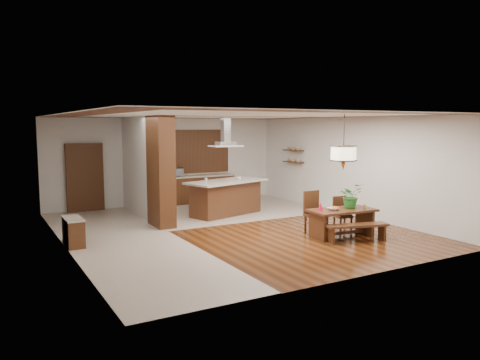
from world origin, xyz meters
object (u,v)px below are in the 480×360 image
pendant_lantern (344,143)px  fruit_bowl (333,209)px  hallway_console (73,232)px  dining_chair_left (316,213)px  foliage_plant (351,196)px  microwave (176,172)px  dining_table (342,216)px  dining_chair_right (343,214)px  dining_bench (357,233)px  range_hood (226,132)px  island_cup (239,178)px  kitchen_island (226,197)px

pendant_lantern → fruit_bowl: size_ratio=5.02×
hallway_console → pendant_lantern: bearing=-21.4°
dining_chair_left → foliage_plant: foliage_plant is taller
microwave → hallway_console: bearing=-115.0°
dining_table → dining_chair_right: size_ratio=1.92×
dining_chair_right → pendant_lantern: (-0.44, -0.45, 1.81)m
dining_chair_right → fruit_bowl: (-0.72, -0.46, 0.26)m
dining_chair_left → microwave: 5.92m
dining_table → dining_bench: size_ratio=1.13×
dining_bench → microwave: 7.09m
range_hood → dining_chair_right: bearing=-64.9°
microwave → foliage_plant: bearing=-52.0°
dining_chair_left → island_cup: size_ratio=9.04×
dining_bench → dining_chair_right: (0.49, 1.03, 0.23)m
dining_table → microwave: (-1.70, 6.26, 0.60)m
dining_bench → island_cup: island_cup is taller
kitchen_island → dining_table: bearing=-89.7°
fruit_bowl → island_cup: size_ratio=2.25×
foliage_plant → fruit_bowl: (-0.57, -0.03, -0.27)m
dining_table → foliage_plant: 0.56m
hallway_console → dining_table: dining_table is taller
dining_bench → kitchen_island: size_ratio=0.54×
dining_bench → fruit_bowl: size_ratio=5.62×
pendant_lantern → microwave: 6.59m
fruit_bowl → pendant_lantern: bearing=0.8°
pendant_lantern → microwave: pendant_lantern is taller
foliage_plant → dining_chair_right: bearing=70.4°
hallway_console → island_cup: island_cup is taller
dining_bench → fruit_bowl: bearing=112.1°
dining_bench → fruit_bowl: (-0.23, 0.57, 0.49)m
hallway_console → dining_bench: size_ratio=0.60×
hallway_console → microwave: bearing=44.8°
dining_bench → foliage_plant: foliage_plant is taller
kitchen_island → hallway_console: bearing=-177.8°
dining_bench → foliage_plant: (0.33, 0.60, 0.76)m
hallway_console → kitchen_island: size_ratio=0.33×
dining_chair_left → kitchen_island: dining_chair_left is taller
dining_chair_left → island_cup: island_cup is taller
dining_table → foliage_plant: bearing=5.4°
dining_chair_right → kitchen_island: kitchen_island is taller
fruit_bowl → dining_chair_right: bearing=32.5°
dining_table → microwave: size_ratio=3.31×
dining_table → range_hood: (-1.12, 3.79, 1.98)m
dining_chair_left → range_hood: range_hood is taller
dining_chair_left → dining_bench: bearing=-73.7°
dining_chair_right → microwave: (-2.14, 5.81, 0.66)m
fruit_bowl → kitchen_island: kitchen_island is taller
dining_chair_right → range_hood: bearing=124.6°
hallway_console → range_hood: 5.32m
pendant_lantern → kitchen_island: 4.31m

